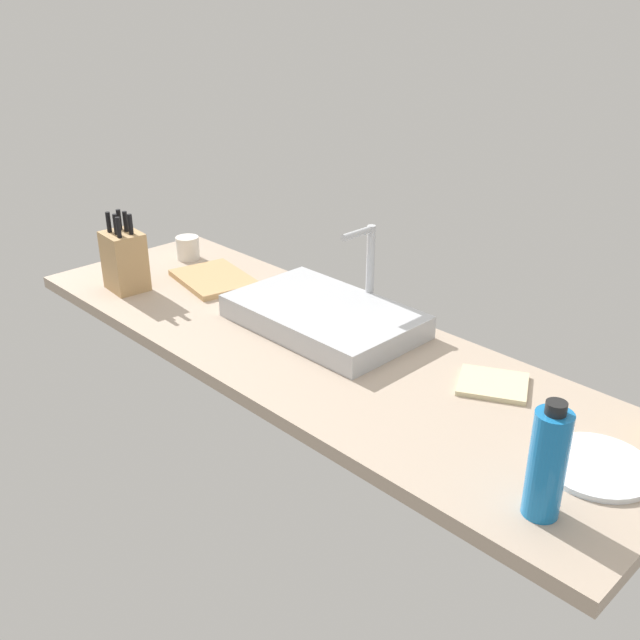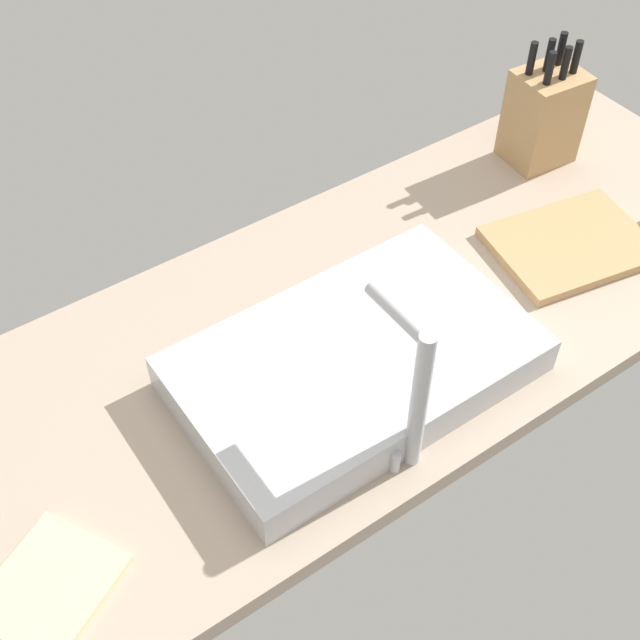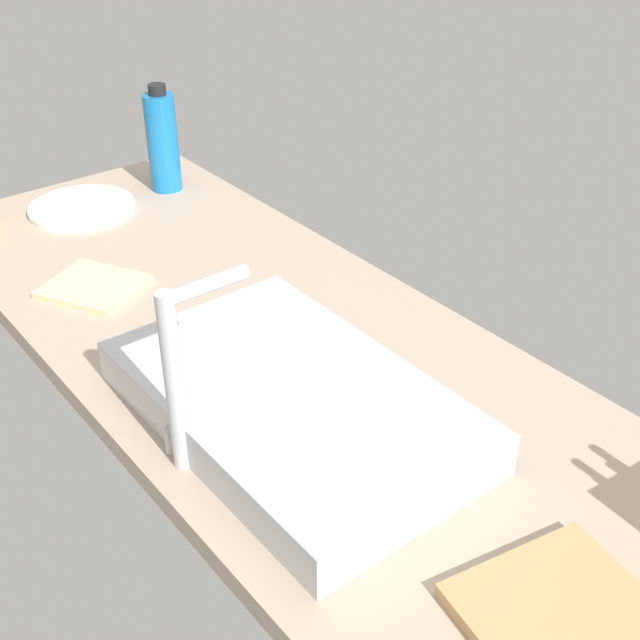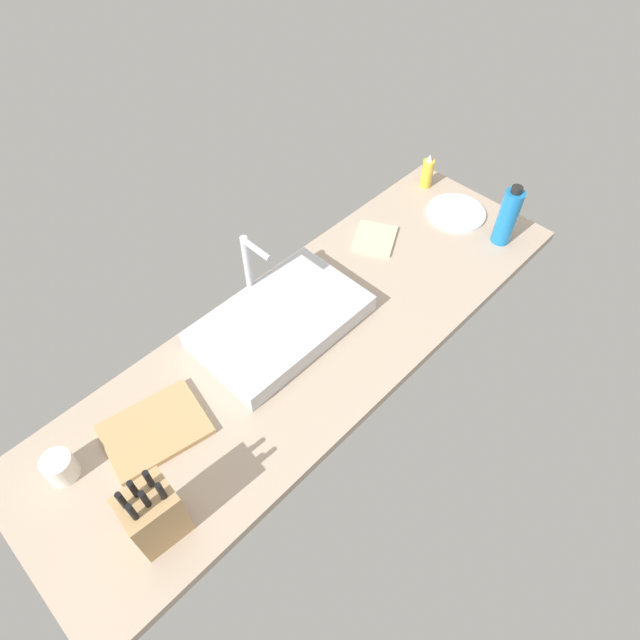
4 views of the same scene
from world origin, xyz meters
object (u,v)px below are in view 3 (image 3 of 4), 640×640
at_px(sink_basin, 293,404).
at_px(faucet, 181,366).
at_px(dish_towel, 94,287).
at_px(water_bottle, 162,141).
at_px(dinner_plate, 82,208).

xyz_separation_m(sink_basin, faucet, (0.02, 0.15, 0.12)).
bearing_deg(dish_towel, water_bottle, -45.99).
bearing_deg(dish_towel, faucet, 169.03).
height_order(faucet, dinner_plate, faucet).
bearing_deg(water_bottle, dinner_plate, 87.12).
height_order(sink_basin, water_bottle, water_bottle).
relative_size(sink_basin, dish_towel, 3.27).
xyz_separation_m(water_bottle, dinner_plate, (0.01, 0.20, -0.10)).
height_order(sink_basin, dinner_plate, sink_basin).
relative_size(sink_basin, water_bottle, 2.25).
relative_size(sink_basin, dinner_plate, 2.37).
bearing_deg(dinner_plate, sink_basin, 175.24).
relative_size(sink_basin, faucet, 2.00).
xyz_separation_m(sink_basin, dish_towel, (0.52, 0.06, -0.03)).
height_order(faucet, water_bottle, faucet).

